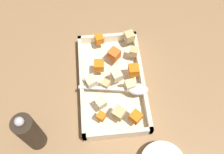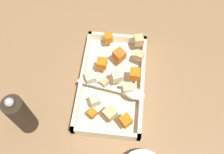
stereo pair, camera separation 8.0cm
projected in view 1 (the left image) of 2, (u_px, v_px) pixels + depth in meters
The scene contains 18 objects.
ground_plane at pixel (117, 88), 0.85m from camera, with size 4.00×4.00×0.00m, color #936D47.
baking_dish at pixel (112, 84), 0.84m from camera, with size 0.36×0.21×0.05m.
carrot_chunk_near_spoon at pixel (99, 66), 0.82m from camera, with size 0.03×0.03×0.03m, color orange.
carrot_chunk_mid_left at pixel (136, 117), 0.73m from camera, with size 0.03×0.03×0.03m, color orange.
carrot_chunk_front_center at pixel (134, 70), 0.81m from camera, with size 0.03×0.03×0.03m, color orange.
carrot_chunk_corner_ne at pixel (101, 116), 0.74m from camera, with size 0.02×0.02×0.02m, color orange.
carrot_chunk_heap_side at pixel (115, 54), 0.84m from camera, with size 0.03×0.03×0.03m, color orange.
carrot_chunk_under_handle at pixel (99, 39), 0.87m from camera, with size 0.03×0.03×0.03m, color orange.
potato_chunk_far_right at pixel (130, 85), 0.78m from camera, with size 0.03×0.03×0.03m, color #E0CC89.
potato_chunk_corner_se at pixel (101, 103), 0.76m from camera, with size 0.03×0.03×0.03m, color beige.
potato_chunk_near_right at pixel (91, 81), 0.79m from camera, with size 0.03×0.03×0.03m, color beige.
potato_chunk_corner_sw at pixel (134, 51), 0.85m from camera, with size 0.03×0.03×0.03m, color tan.
potato_chunk_center at pixel (129, 36), 0.87m from camera, with size 0.03×0.03×0.03m, color tan.
potato_chunk_corner_nw at pixel (119, 113), 0.74m from camera, with size 0.03×0.03×0.03m, color tan.
potato_chunk_mid_right at pixel (106, 84), 0.79m from camera, with size 0.02×0.02×0.02m, color tan.
potato_chunk_back_center at pixel (117, 75), 0.80m from camera, with size 0.03×0.03×0.03m, color beige.
serving_spoon at pixel (133, 89), 0.78m from camera, with size 0.06×0.22×0.02m.
pepper_mill at pixel (30, 132), 0.69m from camera, with size 0.06×0.06×0.19m.
Camera 1 is at (-0.37, 0.05, 0.77)m, focal length 40.69 mm.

